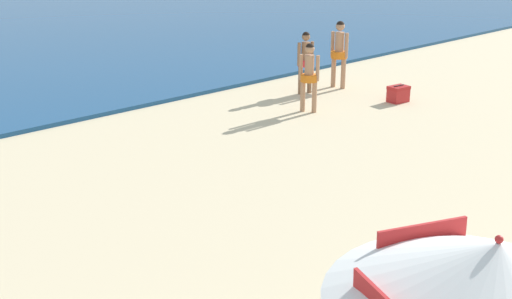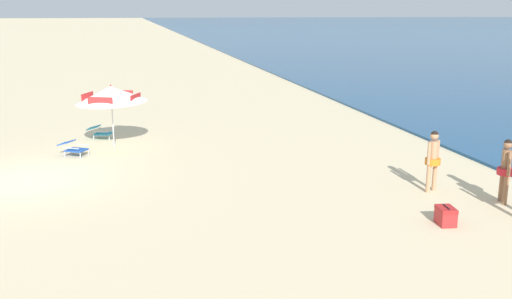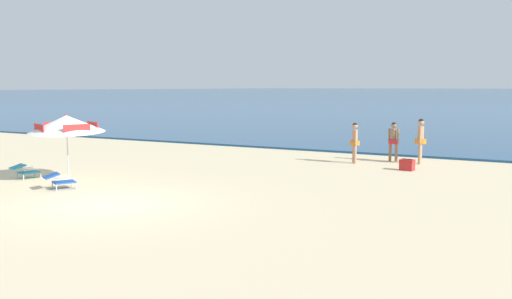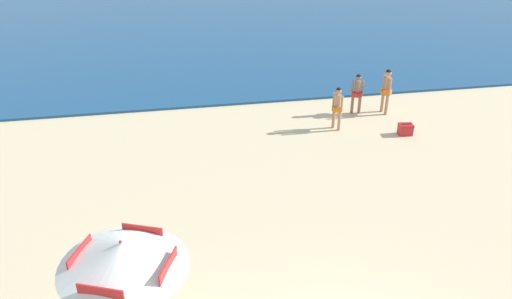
# 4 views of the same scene
# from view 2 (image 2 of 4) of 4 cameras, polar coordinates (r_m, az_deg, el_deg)

# --- Properties ---
(ground_plane) EXTENTS (800.00, 800.00, 0.00)m
(ground_plane) POSITION_cam_2_polar(r_m,az_deg,el_deg) (17.13, -21.60, -2.94)
(ground_plane) COLOR beige
(beach_umbrella_striped_main) EXTENTS (3.24, 3.25, 2.16)m
(beach_umbrella_striped_main) POSITION_cam_2_polar(r_m,az_deg,el_deg) (20.21, -14.14, 5.31)
(beach_umbrella_striped_main) COLOR silver
(beach_umbrella_striped_main) RESTS_ON ground
(lounge_chair_under_umbrella) EXTENTS (0.87, 1.00, 0.50)m
(lounge_chair_under_umbrella) POSITION_cam_2_polar(r_m,az_deg,el_deg) (19.58, -17.65, 0.20)
(lounge_chair_under_umbrella) COLOR #1E4799
(lounge_chair_under_umbrella) RESTS_ON ground
(lounge_chair_beside_umbrella) EXTENTS (0.75, 0.97, 0.50)m
(lounge_chair_beside_umbrella) POSITION_cam_2_polar(r_m,az_deg,el_deg) (21.90, -15.18, 1.74)
(lounge_chair_beside_umbrella) COLOR teal
(lounge_chair_beside_umbrella) RESTS_ON ground
(person_standing_near_shore) EXTENTS (0.39, 0.43, 1.60)m
(person_standing_near_shore) POSITION_cam_2_polar(r_m,az_deg,el_deg) (15.50, 17.11, -0.69)
(person_standing_near_shore) COLOR tan
(person_standing_near_shore) RESTS_ON ground
(person_wading_in) EXTENTS (0.46, 0.39, 1.59)m
(person_wading_in) POSITION_cam_2_polar(r_m,az_deg,el_deg) (15.18, 23.47, -1.55)
(person_wading_in) COLOR #8C6042
(person_wading_in) RESTS_ON ground
(cooler_box) EXTENTS (0.54, 0.41, 0.43)m
(cooler_box) POSITION_cam_2_polar(r_m,az_deg,el_deg) (13.38, 18.26, -6.25)
(cooler_box) COLOR red
(cooler_box) RESTS_ON ground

